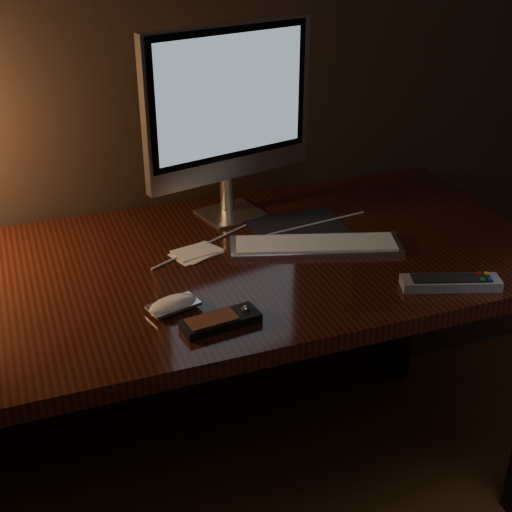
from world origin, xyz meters
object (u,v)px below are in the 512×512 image
object	(u,v)px
mouse	(173,306)
media_remote	(221,321)
monitor	(229,108)
desk	(206,296)
keyboard	(316,245)
tv_remote	(451,282)

from	to	relation	value
mouse	media_remote	bearing A→B (deg)	-64.98
media_remote	monitor	bearing A→B (deg)	61.84
desk	media_remote	world-z (taller)	media_remote
keyboard	desk	bearing A→B (deg)	178.69
monitor	media_remote	xyz separation A→B (m)	(-0.19, -0.50, -0.28)
keyboard	tv_remote	xyz separation A→B (m)	(0.19, -0.28, 0.00)
mouse	tv_remote	world-z (taller)	tv_remote
desk	monitor	xyz separation A→B (m)	(0.13, 0.17, 0.42)
desk	tv_remote	world-z (taller)	tv_remote
mouse	tv_remote	distance (m)	0.60
media_remote	desk	bearing A→B (deg)	71.52
desk	mouse	size ratio (longest dim) A/B	15.18
desk	mouse	distance (m)	0.31
desk	keyboard	size ratio (longest dim) A/B	3.88
desk	monitor	distance (m)	0.47
desk	media_remote	bearing A→B (deg)	-101.27
desk	keyboard	distance (m)	0.30
media_remote	keyboard	bearing A→B (deg)	30.21
media_remote	tv_remote	world-z (taller)	media_remote
desk	keyboard	bearing A→B (deg)	-18.63
tv_remote	mouse	bearing A→B (deg)	-172.82
media_remote	tv_remote	bearing A→B (deg)	-10.63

